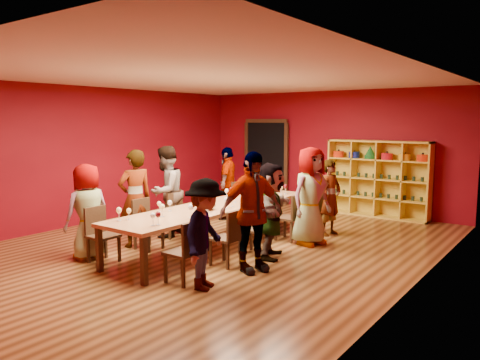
{
  "coord_description": "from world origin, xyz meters",
  "views": [
    {
      "loc": [
        5.25,
        -6.4,
        2.27
      ],
      "look_at": [
        0.08,
        0.62,
        1.15
      ],
      "focal_mm": 35.0,
      "sensor_mm": 36.0,
      "label": 1
    }
  ],
  "objects_px": {
    "chair_person_right_0": "(187,249)",
    "person_right_2": "(271,210)",
    "person_right_0": "(205,234)",
    "wine_bottle": "(265,188)",
    "person_left_0": "(88,211)",
    "person_right_1": "(251,212)",
    "tasting_table": "(216,208)",
    "person_left_4": "(228,183)",
    "chair_person_right_4": "(313,208)",
    "person_right_4": "(330,198)",
    "chair_person_left_0": "(100,231)",
    "person_left_2": "(166,191)",
    "chair_person_left_2": "(179,213)",
    "chair_person_left_1": "(145,221)",
    "chair_person_right_1": "(230,235)",
    "chair_person_right_3": "(292,215)",
    "spittoon_bowl": "(208,206)",
    "person_right_3": "(311,196)",
    "shelving_unit": "(378,175)",
    "chair_person_left_4": "(241,199)",
    "chair_person_right_2": "(258,226)",
    "person_left_1": "(135,198)"
  },
  "relations": [
    {
      "from": "tasting_table",
      "to": "chair_person_left_1",
      "type": "distance_m",
      "value": 1.27
    },
    {
      "from": "chair_person_right_1",
      "to": "spittoon_bowl",
      "type": "relative_size",
      "value": 3.09
    },
    {
      "from": "chair_person_left_4",
      "to": "person_right_4",
      "type": "distance_m",
      "value": 2.21
    },
    {
      "from": "person_right_0",
      "to": "chair_person_right_4",
      "type": "relative_size",
      "value": 1.69
    },
    {
      "from": "tasting_table",
      "to": "chair_person_left_2",
      "type": "xyz_separation_m",
      "value": [
        -0.91,
        -0.01,
        -0.2
      ]
    },
    {
      "from": "chair_person_left_0",
      "to": "chair_person_left_4",
      "type": "bearing_deg",
      "value": 90.0
    },
    {
      "from": "chair_person_left_1",
      "to": "person_left_2",
      "type": "xyz_separation_m",
      "value": [
        -0.34,
        0.86,
        0.39
      ]
    },
    {
      "from": "shelving_unit",
      "to": "person_right_0",
      "type": "xyz_separation_m",
      "value": [
        -0.15,
        -6.08,
        -0.23
      ]
    },
    {
      "from": "person_right_0",
      "to": "person_right_4",
      "type": "relative_size",
      "value": 1.0
    },
    {
      "from": "chair_person_left_1",
      "to": "chair_person_right_1",
      "type": "relative_size",
      "value": 1.0
    },
    {
      "from": "person_right_0",
      "to": "spittoon_bowl",
      "type": "height_order",
      "value": "person_right_0"
    },
    {
      "from": "chair_person_right_2",
      "to": "chair_person_right_4",
      "type": "relative_size",
      "value": 1.0
    },
    {
      "from": "chair_person_right_0",
      "to": "tasting_table",
      "type": "bearing_deg",
      "value": 117.36
    },
    {
      "from": "person_right_1",
      "to": "spittoon_bowl",
      "type": "height_order",
      "value": "person_right_1"
    },
    {
      "from": "person_right_2",
      "to": "chair_person_right_4",
      "type": "distance_m",
      "value": 2.05
    },
    {
      "from": "chair_person_left_0",
      "to": "person_right_1",
      "type": "relative_size",
      "value": 0.49
    },
    {
      "from": "person_right_0",
      "to": "tasting_table",
      "type": "bearing_deg",
      "value": 16.16
    },
    {
      "from": "chair_person_right_1",
      "to": "chair_person_left_2",
      "type": "bearing_deg",
      "value": 156.98
    },
    {
      "from": "person_left_4",
      "to": "chair_person_right_1",
      "type": "bearing_deg",
      "value": 14.72
    },
    {
      "from": "shelving_unit",
      "to": "chair_person_left_0",
      "type": "height_order",
      "value": "shelving_unit"
    },
    {
      "from": "chair_person_right_4",
      "to": "spittoon_bowl",
      "type": "height_order",
      "value": "spittoon_bowl"
    },
    {
      "from": "shelving_unit",
      "to": "chair_person_left_1",
      "type": "relative_size",
      "value": 2.7
    },
    {
      "from": "chair_person_right_1",
      "to": "chair_person_right_3",
      "type": "height_order",
      "value": "same"
    },
    {
      "from": "shelving_unit",
      "to": "wine_bottle",
      "type": "bearing_deg",
      "value": -115.87
    },
    {
      "from": "person_right_0",
      "to": "chair_person_left_4",
      "type": "bearing_deg",
      "value": 10.69
    },
    {
      "from": "shelving_unit",
      "to": "person_right_4",
      "type": "height_order",
      "value": "shelving_unit"
    },
    {
      "from": "chair_person_right_0",
      "to": "person_right_2",
      "type": "distance_m",
      "value": 1.8
    },
    {
      "from": "person_right_1",
      "to": "wine_bottle",
      "type": "bearing_deg",
      "value": 51.03
    },
    {
      "from": "chair_person_left_1",
      "to": "person_left_4",
      "type": "distance_m",
      "value": 2.91
    },
    {
      "from": "person_left_2",
      "to": "person_right_2",
      "type": "xyz_separation_m",
      "value": [
        2.43,
        0.0,
        -0.1
      ]
    },
    {
      "from": "chair_person_left_2",
      "to": "person_right_4",
      "type": "relative_size",
      "value": 0.59
    },
    {
      "from": "chair_person_left_0",
      "to": "person_left_0",
      "type": "height_order",
      "value": "person_left_0"
    },
    {
      "from": "chair_person_right_4",
      "to": "spittoon_bowl",
      "type": "distance_m",
      "value": 2.55
    },
    {
      "from": "chair_person_right_2",
      "to": "person_right_4",
      "type": "distance_m",
      "value": 2.06
    },
    {
      "from": "chair_person_right_4",
      "to": "tasting_table",
      "type": "bearing_deg",
      "value": -114.47
    },
    {
      "from": "tasting_table",
      "to": "person_left_4",
      "type": "relative_size",
      "value": 2.71
    },
    {
      "from": "person_left_4",
      "to": "chair_person_right_4",
      "type": "height_order",
      "value": "person_left_4"
    },
    {
      "from": "chair_person_left_0",
      "to": "chair_person_right_0",
      "type": "distance_m",
      "value": 1.82
    },
    {
      "from": "chair_person_left_0",
      "to": "person_left_2",
      "type": "relative_size",
      "value": 0.5
    },
    {
      "from": "chair_person_left_0",
      "to": "person_right_3",
      "type": "height_order",
      "value": "person_right_3"
    },
    {
      "from": "person_left_1",
      "to": "chair_person_right_0",
      "type": "distance_m",
      "value": 2.29
    },
    {
      "from": "person_right_0",
      "to": "wine_bottle",
      "type": "bearing_deg",
      "value": 0.89
    },
    {
      "from": "person_left_0",
      "to": "person_right_1",
      "type": "distance_m",
      "value": 2.75
    },
    {
      "from": "tasting_table",
      "to": "person_left_4",
      "type": "height_order",
      "value": "person_left_4"
    },
    {
      "from": "chair_person_right_0",
      "to": "chair_person_right_1",
      "type": "xyz_separation_m",
      "value": [
        0.0,
        0.98,
        0.0
      ]
    },
    {
      "from": "person_left_0",
      "to": "chair_person_left_2",
      "type": "bearing_deg",
      "value": 176.17
    },
    {
      "from": "shelving_unit",
      "to": "person_right_3",
      "type": "bearing_deg",
      "value": -91.81
    },
    {
      "from": "person_left_1",
      "to": "chair_person_right_0",
      "type": "relative_size",
      "value": 1.97
    },
    {
      "from": "person_left_0",
      "to": "chair_person_right_2",
      "type": "relative_size",
      "value": 1.77
    },
    {
      "from": "chair_person_left_4",
      "to": "chair_person_right_2",
      "type": "distance_m",
      "value": 2.71
    }
  ]
}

